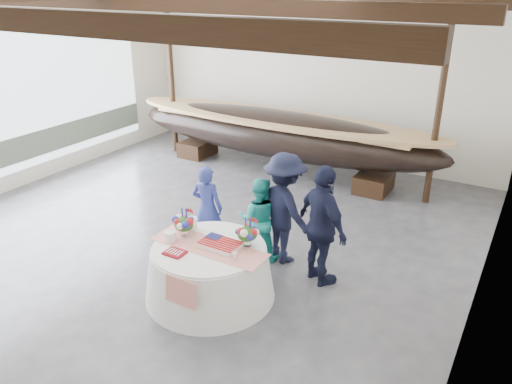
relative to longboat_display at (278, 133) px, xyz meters
The scene contains 12 objects.
floor 4.55m from the longboat_display, 87.22° to the right, with size 10.00×12.00×0.01m, color #3D3D42.
wall_back 2.01m from the longboat_display, 82.17° to the left, with size 10.00×0.02×4.50m, color silver.
wall_right 6.96m from the longboat_display, 40.39° to the right, with size 0.02×12.00×4.50m, color silver.
pavilion_structure 4.74m from the longboat_display, 86.64° to the right, with size 9.80×11.76×4.50m.
open_bay 5.91m from the longboat_display, 144.02° to the right, with size 0.03×7.00×3.20m.
longboat_display is the anchor object (origin of this frame).
banquet_table 5.57m from the longboat_display, 72.63° to the right, with size 2.00×2.00×0.86m.
tabletop_items 5.39m from the longboat_display, 72.66° to the right, with size 1.85×1.01×0.40m.
guest_woman_blue 4.14m from the longboat_display, 79.56° to the right, with size 0.57×0.38×1.58m, color navy.
guest_woman_teal 4.29m from the longboat_display, 66.12° to the right, with size 0.73×0.57×1.50m, color teal.
guest_man_left 4.31m from the longboat_display, 60.41° to the right, with size 1.26×0.72×1.95m, color black.
guest_man_right 5.03m from the longboat_display, 53.97° to the right, with size 1.17×0.49×1.99m, color black.
Camera 1 is at (5.36, -6.12, 4.55)m, focal length 35.00 mm.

